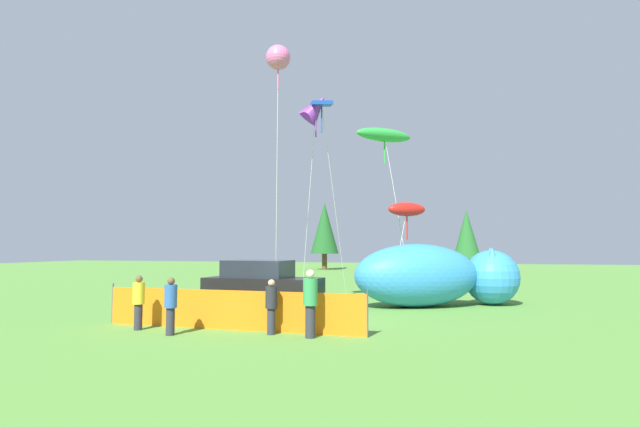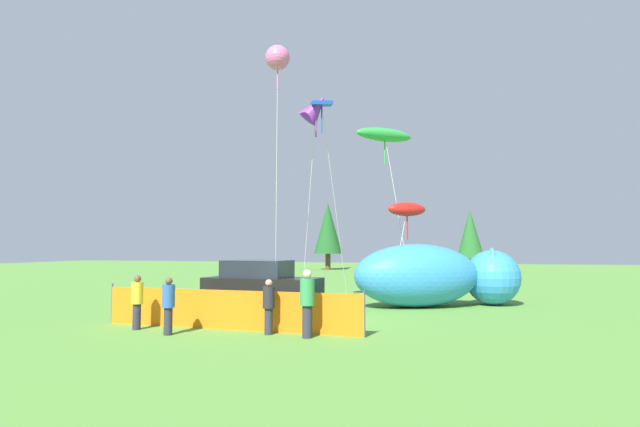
% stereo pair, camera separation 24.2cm
% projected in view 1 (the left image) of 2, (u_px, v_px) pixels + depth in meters
% --- Properties ---
extents(ground_plane, '(120.00, 120.00, 0.00)m').
position_uv_depth(ground_plane, '(297.00, 320.00, 17.14)').
color(ground_plane, '#548C38').
extents(parked_car, '(4.46, 2.16, 2.00)m').
position_uv_depth(parked_car, '(262.00, 287.00, 18.63)').
color(parked_car, black).
rests_on(parked_car, ground).
extents(folding_chair, '(0.55, 0.55, 0.84)m').
position_uv_depth(folding_chair, '(335.00, 312.00, 15.39)').
color(folding_chair, '#1959A5').
rests_on(folding_chair, ground).
extents(inflatable_cat, '(7.26, 5.27, 2.62)m').
position_uv_depth(inflatable_cat, '(435.00, 278.00, 20.94)').
color(inflatable_cat, '#338CD8').
rests_on(inflatable_cat, ground).
extents(safety_fence, '(8.52, 0.38, 1.31)m').
position_uv_depth(safety_fence, '(230.00, 310.00, 15.06)').
color(safety_fence, orange).
rests_on(safety_fence, ground).
extents(spectator_in_green_shirt, '(0.34, 0.34, 1.57)m').
position_uv_depth(spectator_in_green_shirt, '(271.00, 304.00, 14.28)').
color(spectator_in_green_shirt, '#2D2D38').
rests_on(spectator_in_green_shirt, ground).
extents(spectator_in_red_shirt, '(0.36, 0.36, 1.63)m').
position_uv_depth(spectator_in_red_shirt, '(171.00, 304.00, 14.18)').
color(spectator_in_red_shirt, '#2D2D38').
rests_on(spectator_in_red_shirt, ground).
extents(spectator_in_white_shirt, '(0.41, 0.41, 1.87)m').
position_uv_depth(spectator_in_white_shirt, '(310.00, 301.00, 13.77)').
color(spectator_in_white_shirt, '#2D2D38').
rests_on(spectator_in_white_shirt, ground).
extents(spectator_in_grey_shirt, '(0.36, 0.36, 1.64)m').
position_uv_depth(spectator_in_grey_shirt, '(139.00, 300.00, 15.08)').
color(spectator_in_grey_shirt, '#2D2D38').
rests_on(spectator_in_grey_shirt, ground).
extents(kite_pink_octopus, '(0.98, 1.52, 10.55)m').
position_uv_depth(kite_pink_octopus, '(278.00, 58.00, 19.91)').
color(kite_pink_octopus, silver).
rests_on(kite_pink_octopus, ground).
extents(kite_red_lizard, '(1.90, 1.76, 4.47)m').
position_uv_depth(kite_red_lizard, '(407.00, 210.00, 21.36)').
color(kite_red_lizard, silver).
rests_on(kite_red_lizard, ground).
extents(kite_blue_box, '(1.18, 3.52, 8.94)m').
position_uv_depth(kite_blue_box, '(322.00, 108.00, 21.91)').
color(kite_blue_box, silver).
rests_on(kite_blue_box, ground).
extents(kite_purple_delta, '(1.85, 1.74, 9.39)m').
position_uv_depth(kite_purple_delta, '(316.00, 108.00, 21.97)').
color(kite_purple_delta, silver).
rests_on(kite_purple_delta, ground).
extents(kite_green_fish, '(2.61, 2.87, 7.90)m').
position_uv_depth(kite_green_fish, '(384.00, 135.00, 22.17)').
color(kite_green_fish, silver).
rests_on(kite_green_fish, ground).
extents(horizon_tree_east, '(2.49, 2.49, 5.94)m').
position_uv_depth(horizon_tree_east, '(467.00, 234.00, 46.29)').
color(horizon_tree_east, brown).
rests_on(horizon_tree_east, ground).
extents(horizon_tree_west, '(3.06, 3.06, 7.31)m').
position_uv_depth(horizon_tree_west, '(324.00, 228.00, 54.43)').
color(horizon_tree_west, brown).
rests_on(horizon_tree_west, ground).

